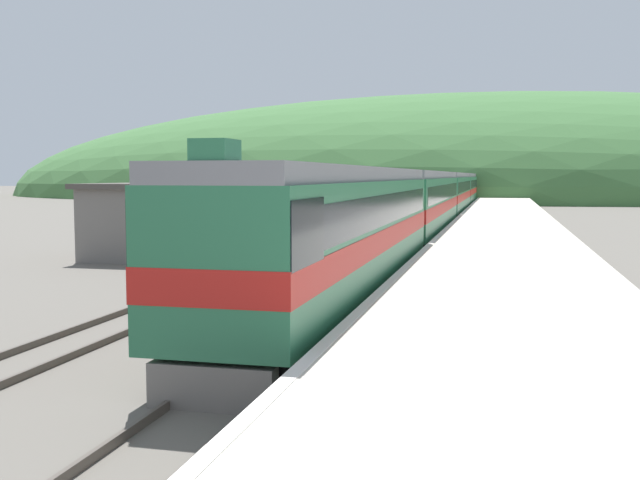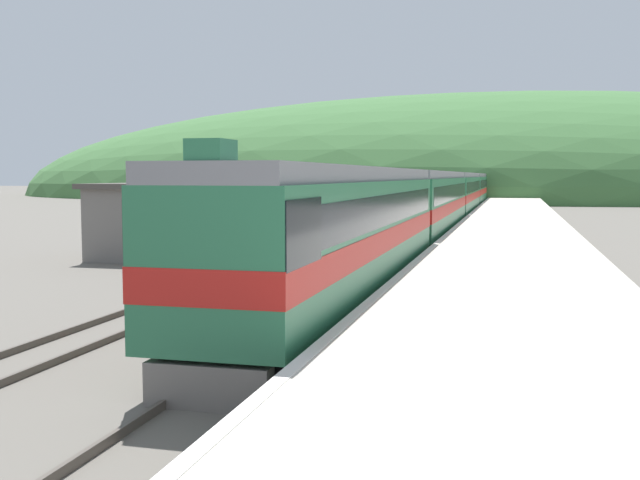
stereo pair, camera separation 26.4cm
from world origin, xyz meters
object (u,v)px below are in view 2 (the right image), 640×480
at_px(carriage_fourth, 472,189).
at_px(siding_train, 388,202).
at_px(express_train_lead_car, 341,231).
at_px(carriage_second, 428,204).
at_px(carriage_third, 458,194).

relative_size(carriage_fourth, siding_train, 0.51).
bearing_deg(express_train_lead_car, siding_train, 97.38).
distance_m(carriage_second, carriage_third, 23.70).
bearing_deg(siding_train, carriage_third, 59.86).
bearing_deg(carriage_third, carriage_fourth, 90.00).
height_order(carriage_second, carriage_third, same).
distance_m(express_train_lead_car, carriage_second, 22.91).
bearing_deg(carriage_fourth, carriage_third, -90.00).
height_order(carriage_fourth, siding_train, carriage_fourth).
xyz_separation_m(express_train_lead_car, carriage_fourth, (0.00, 70.31, -0.01)).
height_order(express_train_lead_car, carriage_third, express_train_lead_car).
relative_size(express_train_lead_car, carriage_second, 0.91).
distance_m(express_train_lead_car, carriage_fourth, 70.31).
xyz_separation_m(carriage_third, carriage_fourth, (0.00, 23.70, 0.00)).
bearing_deg(express_train_lead_car, carriage_second, 90.00).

